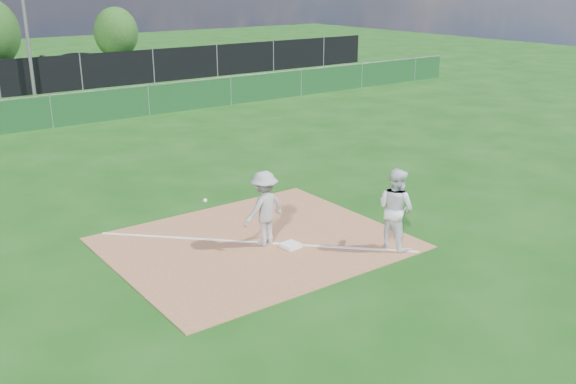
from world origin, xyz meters
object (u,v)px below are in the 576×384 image
object	(u,v)px
runner	(396,209)
car_right	(86,65)
play_at_first	(264,208)
first_base	(291,245)
tree_right	(116,33)
light_pole	(24,11)

from	to	relation	value
runner	car_right	xyz separation A→B (m)	(3.50, 28.16, -0.18)
play_at_first	car_right	size ratio (longest dim) A/B	0.44
first_base	car_right	xyz separation A→B (m)	(5.30, 26.88, 0.64)
tree_right	light_pole	bearing A→B (deg)	-128.18
first_base	runner	bearing A→B (deg)	-35.26
first_base	runner	size ratio (longest dim) A/B	0.21
light_pole	first_base	xyz separation A→B (m)	(-1.03, -22.35, -3.94)
tree_right	play_at_first	bearing A→B (deg)	-107.28
first_base	play_at_first	distance (m)	0.97
play_at_first	tree_right	world-z (taller)	tree_right
runner	tree_right	xyz separation A→B (m)	(8.21, 35.04, 0.97)
light_pole	runner	distance (m)	23.84
light_pole	car_right	world-z (taller)	light_pole
light_pole	play_at_first	xyz separation A→B (m)	(-1.38, -21.88, -3.17)
car_right	first_base	bearing A→B (deg)	169.22
play_at_first	runner	size ratio (longest dim) A/B	1.20
runner	tree_right	size ratio (longest dim) A/B	0.49
first_base	light_pole	bearing A→B (deg)	87.36
runner	tree_right	distance (m)	36.00
play_at_first	runner	bearing A→B (deg)	-39.09
car_right	tree_right	distance (m)	8.42
light_pole	tree_right	distance (m)	14.68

